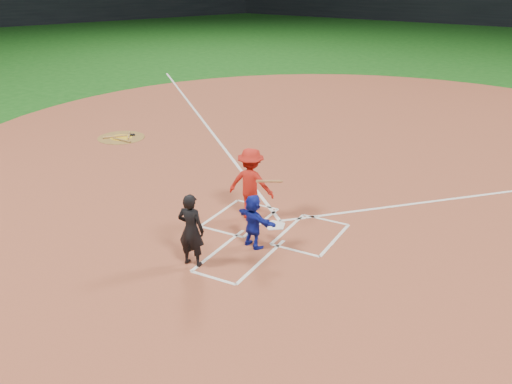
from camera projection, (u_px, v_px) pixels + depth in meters
The scene contains 14 objects.
ground at pixel (274, 226), 14.05m from camera, with size 120.00×120.00×0.00m, color #124B13.
home_plate_dirt at pixel (356, 156), 18.91m from camera, with size 28.00×28.00×0.01m, color brown.
stadium_wall_far at pixel (511, 8), 52.29m from camera, with size 80.00×1.20×3.20m, color black.
home_plate at pixel (274, 225), 14.04m from camera, with size 0.60×0.60×0.02m, color silver.
on_deck_circle at pixel (121, 138), 20.78m from camera, with size 1.70×1.70×0.01m, color brown.
on_deck_logo at pixel (121, 137), 20.78m from camera, with size 0.80×0.80×0.00m, color gold.
on_deck_bat_a at pixel (129, 135), 20.91m from camera, with size 0.06×0.06×0.84m, color #A6793D.
on_deck_bat_b at pixel (115, 136), 20.78m from camera, with size 0.06×0.06×0.84m, color #A9763E.
on_deck_bat_c at pixel (122, 140), 20.39m from camera, with size 0.06×0.06×0.84m, color olive.
bat_weight_donut at pixel (133, 135), 21.01m from camera, with size 0.19×0.19×0.05m, color black.
catcher at pixel (253, 221), 12.82m from camera, with size 1.18×0.37×1.27m, color #13209D.
umpire at pixel (191, 230), 12.00m from camera, with size 0.60×0.39×1.63m, color black.
chalk_markings at pixel (349, 162), 18.32m from camera, with size 28.35×17.32×0.01m.
batter_at_plate at pixel (251, 184), 14.18m from camera, with size 1.41×0.97×1.82m.
Camera 1 is at (5.66, -11.31, 6.20)m, focal length 40.00 mm.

